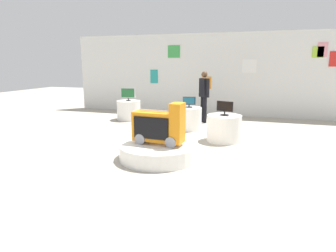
{
  "coord_description": "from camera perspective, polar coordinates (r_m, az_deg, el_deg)",
  "views": [
    {
      "loc": [
        2.0,
        -5.79,
        1.94
      ],
      "look_at": [
        0.18,
        0.03,
        0.62
      ],
      "focal_mm": 30.83,
      "sensor_mm": 36.0,
      "label": 1
    }
  ],
  "objects": [
    {
      "name": "novelty_firetruck_tv",
      "position": [
        5.88,
        -1.75,
        -0.27
      ],
      "size": [
        1.08,
        0.48,
        0.87
      ],
      "color": "gray",
      "rests_on": "main_display_pedestal"
    },
    {
      "name": "display_pedestal_right_rear",
      "position": [
        10.31,
        -7.78,
        3.12
      ],
      "size": [
        0.83,
        0.83,
        0.67
      ],
      "primitive_type": "cylinder",
      "color": "white",
      "rests_on": "ground"
    },
    {
      "name": "main_display_pedestal",
      "position": [
        6.03,
        -1.88,
        -5.01
      ],
      "size": [
        1.63,
        1.63,
        0.32
      ],
      "primitive_type": "cylinder",
      "color": "white",
      "rests_on": "ground"
    },
    {
      "name": "back_wall_display",
      "position": [
        11.35,
        7.34,
        10.08
      ],
      "size": [
        10.79,
        0.13,
        3.07
      ],
      "color": "silver",
      "rests_on": "ground"
    },
    {
      "name": "tv_on_right_rear",
      "position": [
        10.23,
        -7.89,
        6.39
      ],
      "size": [
        0.49,
        0.16,
        0.45
      ],
      "color": "black",
      "rests_on": "display_pedestal_right_rear"
    },
    {
      "name": "shopper_browsing_near_truck",
      "position": [
        9.7,
        7.13,
        6.53
      ],
      "size": [
        0.39,
        0.47,
        1.7
      ],
      "color": "black",
      "rests_on": "ground"
    },
    {
      "name": "display_pedestal_left_rear",
      "position": [
        7.49,
        11.0,
        -0.41
      ],
      "size": [
        0.87,
        0.87,
        0.67
      ],
      "primitive_type": "cylinder",
      "color": "white",
      "rests_on": "ground"
    },
    {
      "name": "ground_plane",
      "position": [
        6.42,
        -1.66,
        -5.39
      ],
      "size": [
        30.0,
        30.0,
        0.0
      ],
      "primitive_type": "plane",
      "color": "#A8A091"
    },
    {
      "name": "tv_on_center_rear",
      "position": [
        8.6,
        4.19,
        4.79
      ],
      "size": [
        0.37,
        0.2,
        0.32
      ],
      "color": "black",
      "rests_on": "display_pedestal_center_rear"
    },
    {
      "name": "display_pedestal_center_rear",
      "position": [
        8.68,
        4.15,
        1.51
      ],
      "size": [
        0.76,
        0.76,
        0.67
      ],
      "primitive_type": "cylinder",
      "color": "white",
      "rests_on": "ground"
    },
    {
      "name": "tv_on_left_rear",
      "position": [
        7.39,
        11.17,
        3.57
      ],
      "size": [
        0.42,
        0.21,
        0.35
      ],
      "color": "black",
      "rests_on": "display_pedestal_left_rear"
    }
  ]
}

